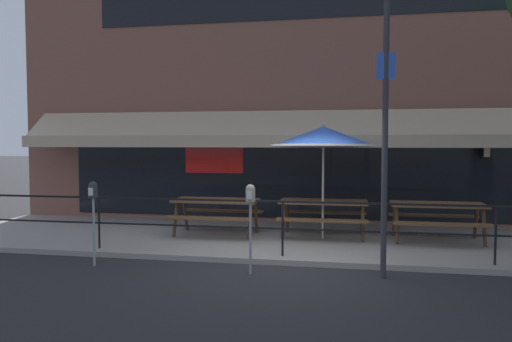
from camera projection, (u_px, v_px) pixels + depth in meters
The scene contains 11 objects.
ground_plane at pixel (280, 266), 8.38m from camera, with size 120.00×120.00×0.00m, color #232326.
patio_deck at pixel (293, 240), 10.34m from camera, with size 15.00×4.00×0.10m, color gray.
restaurant_building at pixel (304, 62), 12.29m from camera, with size 15.00×1.60×8.19m.
patio_railing at pixel (283, 216), 8.63m from camera, with size 13.84×0.04×0.97m.
picnic_table_left at pixel (216, 207), 10.62m from camera, with size 1.80×1.42×0.76m.
picnic_table_centre at pixel (323, 208), 10.38m from camera, with size 1.80×1.42×0.76m.
picnic_table_right at pixel (437, 211), 9.91m from camera, with size 1.80×1.42×0.76m.
patio_umbrella_centre at pixel (323, 137), 10.10m from camera, with size 2.14×2.14×2.38m.
parking_meter_near at pixel (93, 198), 8.31m from camera, with size 0.15×0.16×1.42m.
parking_meter_far at pixel (250, 202), 7.78m from camera, with size 0.15×0.16×1.42m.
street_sign_pole at pixel (385, 128), 7.50m from camera, with size 0.28×0.09×4.46m.
Camera 1 is at (1.15, -8.21, 2.07)m, focal length 35.00 mm.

